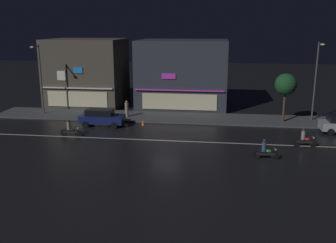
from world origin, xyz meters
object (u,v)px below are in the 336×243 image
Objects in this scene: streetlamp_mid at (316,76)px; parked_car_trailing at (102,117)px; pedestrian_on_sidewalk at (127,109)px; traffic_cone at (143,122)px; streetlamp_west at (40,74)px; motorcycle_following at (304,139)px; motorcycle_opposite_lane at (70,129)px; motorcycle_lead at (265,151)px.

streetlamp_mid is 1.82× the size of parked_car_trailing.
pedestrian_on_sidewalk is 3.15× the size of traffic_cone.
streetlamp_west is at bearing 166.10° from traffic_cone.
motorcycle_following is at bearing -107.06° from streetlamp_mid.
motorcycle_following and motorcycle_opposite_lane have the same top height.
pedestrian_on_sidewalk is 8.07m from motorcycle_opposite_lane.
motorcycle_lead is at bearing 145.60° from pedestrian_on_sidewalk.
streetlamp_mid reaches higher than streetlamp_west.
pedestrian_on_sidewalk reaches higher than traffic_cone.
streetlamp_mid is 14.26× the size of traffic_cone.
motorcycle_opposite_lane is at bearing 66.19° from parked_car_trailing.
pedestrian_on_sidewalk is at bearing -1.28° from streetlamp_west.
motorcycle_lead is (22.61, -11.27, -3.87)m from streetlamp_west.
pedestrian_on_sidewalk is 17.13m from motorcycle_lead.
parked_car_trailing is at bearing 69.98° from pedestrian_on_sidewalk.
motorcycle_opposite_lane is (-1.70, -3.85, -0.24)m from parked_car_trailing.
motorcycle_lead is 3.45× the size of traffic_cone.
streetlamp_mid is 19.59m from pedestrian_on_sidewalk.
pedestrian_on_sidewalk is (9.53, -0.21, -3.56)m from streetlamp_west.
streetlamp_mid is 17.84m from traffic_cone.
streetlamp_west is 10.17m from pedestrian_on_sidewalk.
streetlamp_west reaches higher than motorcycle_lead.
pedestrian_on_sidewalk is (-19.20, -0.93, -3.78)m from streetlamp_mid.
parked_car_trailing is at bearing 63.17° from motorcycle_opposite_lane.
streetlamp_west is at bearing -28.39° from motorcycle_lead.
pedestrian_on_sidewalk is 18.24m from motorcycle_following.
parked_car_trailing is 16.60m from motorcycle_lead.
parked_car_trailing reaches higher than motorcycle_lead.
traffic_cone is (2.31, -2.72, -0.66)m from pedestrian_on_sidewalk.
pedestrian_on_sidewalk is 0.40× the size of parked_car_trailing.
motorcycle_opposite_lane is (-3.38, -7.32, -0.31)m from pedestrian_on_sidewalk.
motorcycle_opposite_lane is at bearing -14.69° from motorcycle_lead.
pedestrian_on_sidewalk reaches higher than motorcycle_opposite_lane.
parked_car_trailing is 2.26× the size of motorcycle_lead.
motorcycle_following is at bearing 167.17° from parked_car_trailing.
motorcycle_opposite_lane is (-19.95, 0.30, 0.00)m from motorcycle_following.
traffic_cone is (-16.89, -3.64, -4.44)m from streetlamp_mid.
motorcycle_lead is at bearing -26.48° from streetlamp_west.
streetlamp_west is 13.51× the size of traffic_cone.
motorcycle_lead is 1.00× the size of motorcycle_following.
streetlamp_west reaches higher than parked_car_trailing.
motorcycle_following is at bearing -137.39° from motorcycle_lead.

